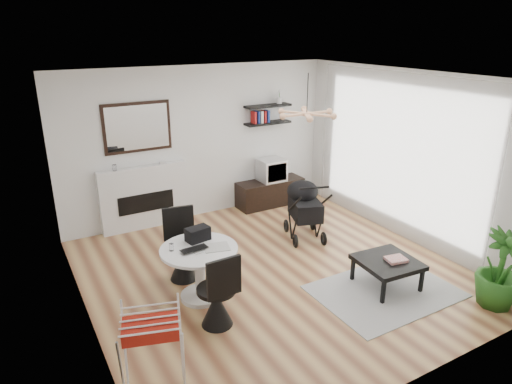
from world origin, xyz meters
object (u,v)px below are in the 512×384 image
fireplace (144,190)px  stroller (304,211)px  tv_console (270,193)px  coffee_table (388,263)px  drying_rack (153,354)px  dining_table (200,265)px  potted_plant (500,269)px  crt_tv (272,170)px

fireplace → stroller: (2.15, -1.67, -0.24)m
fireplace → tv_console: 2.47m
coffee_table → stroller: bearing=91.7°
fireplace → stroller: 2.74m
fireplace → drying_rack: 3.97m
stroller → fireplace: bearing=161.5°
dining_table → tv_console: bearing=43.5°
potted_plant → tv_console: bearing=98.6°
potted_plant → fireplace: bearing=124.4°
stroller → coffee_table: size_ratio=1.32×
dining_table → drying_rack: size_ratio=1.14×
stroller → coffee_table: stroller is taller
drying_rack → potted_plant: 4.21m
fireplace → tv_console: size_ratio=1.63×
tv_console → potted_plant: bearing=-81.4°
drying_rack → crt_tv: bearing=63.2°
dining_table → potted_plant: bearing=-32.1°
drying_rack → stroller: (3.23, 2.14, -0.00)m
tv_console → coffee_table: tv_console is taller
dining_table → coffee_table: dining_table is taller
tv_console → stroller: size_ratio=1.27×
tv_console → stroller: (-0.27, -1.51, 0.20)m
coffee_table → potted_plant: 1.33m
fireplace → potted_plant: (3.07, -4.50, -0.19)m
dining_table → stroller: bearing=21.1°
stroller → coffee_table: bearing=-69.0°
crt_tv → dining_table: bearing=-136.8°
coffee_table → crt_tv: bearing=85.9°
potted_plant → dining_table: bearing=147.9°
crt_tv → drying_rack: 5.08m
crt_tv → drying_rack: size_ratio=0.57×
crt_tv → stroller: (-0.29, -1.50, -0.26)m
coffee_table → fireplace: bearing=122.3°
fireplace → tv_console: fireplace is taller
dining_table → coffee_table: (2.27, -0.97, -0.12)m
crt_tv → coffee_table: bearing=-94.1°
fireplace → coffee_table: 4.15m
crt_tv → dining_table: crt_tv is taller
stroller → crt_tv: bearing=98.2°
dining_table → potted_plant: (3.14, -1.97, 0.03)m
dining_table → drying_rack: (-1.02, -1.29, -0.02)m
tv_console → dining_table: bearing=-136.5°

